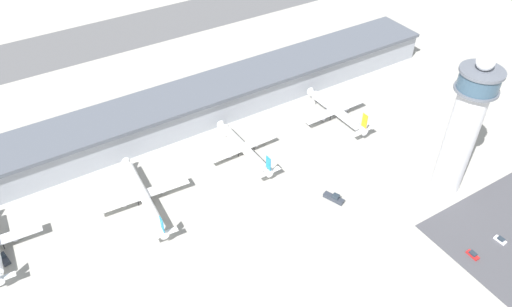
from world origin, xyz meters
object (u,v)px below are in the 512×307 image
(airplane_gate_bravo, at_px, (144,195))
(airplane_gate_delta, at_px, (336,110))
(car_blue_compact, at_px, (473,255))
(service_truck_catering, at_px, (4,259))
(airplane_gate_charlie, at_px, (244,147))
(car_navy_sedan, at_px, (500,240))
(service_truck_fuel, at_px, (334,198))
(control_tower, at_px, (464,126))

(airplane_gate_bravo, bearing_deg, airplane_gate_delta, 3.15)
(car_blue_compact, bearing_deg, service_truck_catering, 148.95)
(service_truck_catering, xyz_separation_m, car_blue_compact, (131.73, -79.31, -0.27))
(airplane_gate_charlie, xyz_separation_m, car_navy_sedan, (50.86, -85.08, -3.15))
(airplane_gate_bravo, distance_m, service_truck_fuel, 69.47)
(airplane_gate_bravo, distance_m, airplane_gate_delta, 92.50)
(airplane_gate_delta, height_order, service_truck_fuel, airplane_gate_delta)
(airplane_gate_bravo, bearing_deg, service_truck_fuel, -30.18)
(control_tower, relative_size, airplane_gate_charlie, 1.48)
(airplane_gate_delta, relative_size, service_truck_catering, 6.35)
(control_tower, xyz_separation_m, service_truck_fuel, (-41.10, 15.86, -27.06))
(control_tower, distance_m, airplane_gate_bravo, 115.60)
(airplane_gate_bravo, xyz_separation_m, service_truck_catering, (-49.03, 0.04, -3.38))
(service_truck_fuel, bearing_deg, airplane_gate_delta, 50.99)
(airplane_gate_charlie, bearing_deg, car_navy_sedan, -59.13)
(control_tower, bearing_deg, airplane_gate_charlie, 135.13)
(car_blue_compact, distance_m, car_navy_sedan, 13.12)
(service_truck_catering, relative_size, car_blue_compact, 1.36)
(airplane_gate_charlie, xyz_separation_m, service_truck_fuel, (15.03, -40.02, -2.68))
(airplane_gate_delta, distance_m, service_truck_fuel, 51.55)
(car_blue_compact, relative_size, car_navy_sedan, 1.06)
(airplane_gate_delta, distance_m, service_truck_catering, 141.52)
(control_tower, xyz_separation_m, car_navy_sedan, (-5.28, -29.19, -27.53))
(car_navy_sedan, bearing_deg, airplane_gate_delta, 92.32)
(car_blue_compact, xyz_separation_m, car_navy_sedan, (13.10, -0.67, -0.03))
(service_truck_catering, bearing_deg, airplane_gate_bravo, -0.05)
(control_tower, distance_m, car_navy_sedan, 40.47)
(airplane_gate_delta, xyz_separation_m, car_navy_sedan, (3.45, -85.02, -3.98))
(airplane_gate_bravo, xyz_separation_m, car_navy_sedan, (95.80, -79.94, -3.68))
(airplane_gate_delta, distance_m, car_navy_sedan, 85.18)
(control_tower, distance_m, airplane_gate_delta, 61.21)
(airplane_gate_bravo, height_order, car_navy_sedan, airplane_gate_bravo)
(airplane_gate_charlie, relative_size, car_blue_compact, 8.75)
(car_blue_compact, height_order, car_navy_sedan, car_blue_compact)
(airplane_gate_bravo, relative_size, airplane_gate_delta, 1.16)
(service_truck_catering, distance_m, service_truck_fuel, 114.47)
(airplane_gate_bravo, bearing_deg, car_navy_sedan, -39.84)
(control_tower, height_order, car_blue_compact, control_tower)
(service_truck_catering, relative_size, service_truck_fuel, 0.72)
(control_tower, relative_size, car_blue_compact, 12.91)
(airplane_gate_bravo, bearing_deg, control_tower, -26.66)
(service_truck_fuel, distance_m, car_navy_sedan, 57.56)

